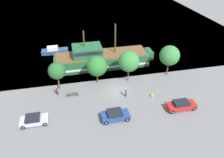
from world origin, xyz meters
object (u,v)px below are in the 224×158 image
Objects in this scene: pirate_ship at (100,58)px; pedestrian_walking_near at (126,92)px; moored_boat_dockside at (54,51)px; parked_car_curb_rear at (34,120)px; fire_hydrant at (152,95)px; pedestrian_walking_far at (57,90)px; bench_promenade_east at (73,94)px; parked_car_curb_mid at (115,115)px; parked_car_curb_front at (181,105)px.

pirate_ship is 11.89m from pedestrian_walking_near.
parked_car_curb_rear is at bearing -96.78° from moored_boat_dockside.
pedestrian_walking_far reaches higher than fire_hydrant.
pirate_ship reaches higher than fire_hydrant.
bench_promenade_east is 2.77m from pedestrian_walking_far.
pedestrian_walking_near is at bearing 13.07° from parked_car_curb_rear.
pirate_ship is at bearing 117.98° from fire_hydrant.
pedestrian_walking_far reaches higher than bench_promenade_east.
bench_promenade_east is at bearing 42.61° from parked_car_curb_rear.
pirate_ship is 16.66m from parked_car_curb_mid.
moored_boat_dockside is 26.38m from parked_car_curb_mid.
pirate_ship is at bearing 50.76° from parked_car_curb_rear.
parked_car_curb_front is 2.52× the size of bench_promenade_east.
pirate_ship reaches higher than parked_car_curb_mid.
parked_car_curb_front reaches higher than parked_car_curb_mid.
bench_promenade_east is 9.00m from pedestrian_walking_near.
moored_boat_dockside is at bearing 128.20° from parked_car_curb_front.
fire_hydrant is (7.34, 3.94, -0.34)m from parked_car_curb_mid.
pirate_ship is at bearing 121.10° from parked_car_curb_front.
pirate_ship reaches higher than pedestrian_walking_near.
parked_car_curb_mid is at bearing -92.07° from pirate_ship.
parked_car_curb_mid is (-0.60, -16.63, -0.95)m from pirate_ship.
pirate_ship reaches higher than pedestrian_walking_far.
parked_car_curb_mid is at bearing -120.66° from pedestrian_walking_near.
moored_boat_dockside is 26.47m from fire_hydrant.
fire_hydrant is at bearing -13.15° from bench_promenade_east.
pirate_ship is 11.62m from bench_promenade_east.
moored_boat_dockside is 16.83m from pedestrian_walking_far.
pedestrian_walking_near is at bearing 146.97° from parked_car_curb_front.
parked_car_curb_rear is (-11.66, 1.61, -0.10)m from parked_car_curb_mid.
pedestrian_walking_near reaches higher than parked_car_curb_mid.
parked_car_curb_rear is 19.15m from fire_hydrant.
fire_hydrant is (16.25, -20.89, -0.20)m from moored_boat_dockside.
pedestrian_walking_near reaches higher than parked_car_curb_rear.
pedestrian_walking_far is (3.32, 6.40, 0.22)m from parked_car_curb_rear.
parked_car_curb_rear is at bearing -117.44° from pedestrian_walking_far.
pedestrian_walking_near is 0.99× the size of pedestrian_walking_far.
fire_hydrant is 0.45× the size of pedestrian_walking_near.
parked_car_curb_mid is 8.34m from fire_hydrant.
pirate_ship reaches higher than moored_boat_dockside.
fire_hydrant is at bearing -14.57° from pedestrian_walking_far.
parked_car_curb_mid is 11.57m from pedestrian_walking_far.
parked_car_curb_front is 17.82m from bench_promenade_east.
parked_car_curb_mid is 5.82m from pedestrian_walking_near.
parked_car_curb_mid is at bearing -7.87° from parked_car_curb_rear.
pedestrian_walking_near is (8.77, -2.00, 0.42)m from bench_promenade_east.
bench_promenade_east is (3.11, -17.83, -0.17)m from moored_boat_dockside.
moored_boat_dockside reaches higher than parked_car_curb_front.
pedestrian_walking_near is at bearing -59.08° from moored_boat_dockside.
parked_car_curb_front is at bearing -33.03° from pedestrian_walking_near.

